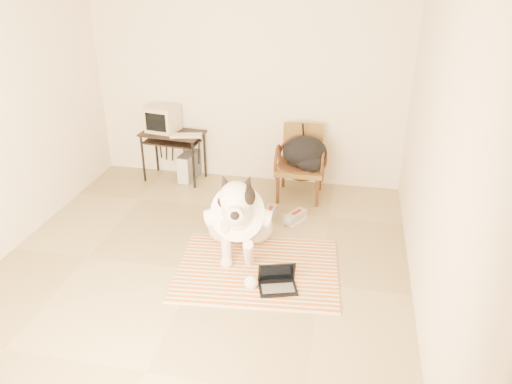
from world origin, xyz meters
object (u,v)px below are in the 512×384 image
(laptop, at_px, (277,282))
(rattan_chair, at_px, (301,162))
(computer_desk, at_px, (173,139))
(pc_tower, at_px, (189,166))
(dog, at_px, (239,217))
(crt_monitor, at_px, (163,119))
(backpack, at_px, (306,154))

(laptop, relative_size, rattan_chair, 0.46)
(computer_desk, relative_size, pc_tower, 2.02)
(laptop, bearing_deg, rattan_chair, 91.02)
(rattan_chair, bearing_deg, dog, -106.93)
(computer_desk, bearing_deg, rattan_chair, -4.36)
(laptop, height_order, pc_tower, pc_tower)
(crt_monitor, xyz_separation_m, pc_tower, (0.32, -0.02, -0.64))
(crt_monitor, bearing_deg, computer_desk, -22.43)
(laptop, bearing_deg, pc_tower, 125.55)
(backpack, bearing_deg, pc_tower, 170.90)
(rattan_chair, bearing_deg, computer_desk, 175.64)
(computer_desk, relative_size, rattan_chair, 0.96)
(rattan_chair, bearing_deg, laptop, -88.98)
(laptop, distance_m, rattan_chair, 2.03)
(dog, height_order, backpack, dog)
(pc_tower, distance_m, backpack, 1.65)
(computer_desk, relative_size, crt_monitor, 1.99)
(laptop, bearing_deg, dog, 131.57)
(dog, distance_m, computer_desk, 2.03)
(backpack, bearing_deg, dog, -110.38)
(crt_monitor, height_order, rattan_chair, crt_monitor)
(computer_desk, bearing_deg, laptop, -50.77)
(computer_desk, height_order, rattan_chair, rattan_chair)
(computer_desk, relative_size, backpack, 1.55)
(pc_tower, relative_size, backpack, 0.77)
(rattan_chair, height_order, backpack, rattan_chair)
(computer_desk, distance_m, crt_monitor, 0.30)
(pc_tower, bearing_deg, backpack, -9.10)
(computer_desk, height_order, crt_monitor, crt_monitor)
(backpack, bearing_deg, laptop, -90.94)
(computer_desk, height_order, pc_tower, computer_desk)
(laptop, distance_m, crt_monitor, 2.97)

